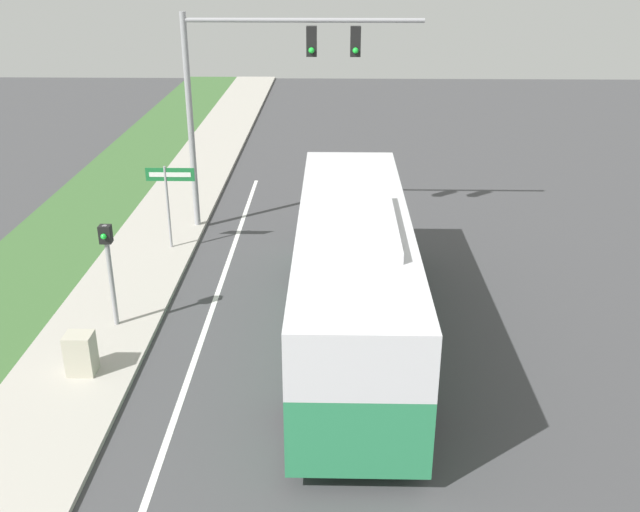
% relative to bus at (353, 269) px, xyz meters
% --- Properties ---
extents(ground_plane, '(80.00, 80.00, 0.00)m').
position_rel_bus_xyz_m(ground_plane, '(-0.08, -2.14, -1.88)').
color(ground_plane, '#424244').
extents(sidewalk, '(2.80, 80.00, 0.12)m').
position_rel_bus_xyz_m(sidewalk, '(-6.28, -2.14, -1.82)').
color(sidewalk, '#ADA89E').
rests_on(sidewalk, ground_plane).
extents(lane_divider_near, '(0.14, 30.00, 0.01)m').
position_rel_bus_xyz_m(lane_divider_near, '(-3.68, -2.14, -1.88)').
color(lane_divider_near, silver).
rests_on(lane_divider_near, ground_plane).
extents(bus, '(2.72, 10.94, 3.46)m').
position_rel_bus_xyz_m(bus, '(0.00, 0.00, 0.00)').
color(bus, '#2D8956').
rests_on(bus, ground_plane).
extents(signal_gantry, '(7.48, 0.41, 7.05)m').
position_rel_bus_xyz_m(signal_gantry, '(-2.91, 7.46, 3.19)').
color(signal_gantry, '#939399').
rests_on(signal_gantry, ground_plane).
extents(pedestrian_signal, '(0.28, 0.34, 2.77)m').
position_rel_bus_xyz_m(pedestrian_signal, '(-5.91, 0.40, 0.02)').
color(pedestrian_signal, '#939399').
rests_on(pedestrian_signal, ground_plane).
extents(street_sign, '(1.49, 0.08, 2.76)m').
position_rel_bus_xyz_m(street_sign, '(-5.53, 5.46, 0.09)').
color(street_sign, '#939399').
rests_on(street_sign, ground_plane).
extents(utility_cabinet, '(0.60, 0.52, 0.96)m').
position_rel_bus_xyz_m(utility_cabinet, '(-6.03, -1.82, -1.28)').
color(utility_cabinet, '#B7B29E').
rests_on(utility_cabinet, sidewalk).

